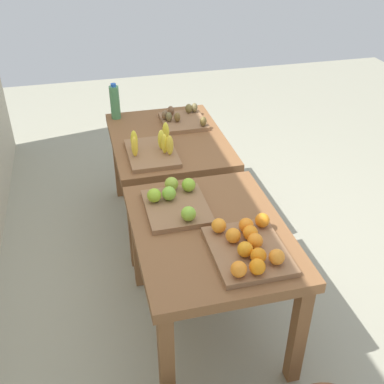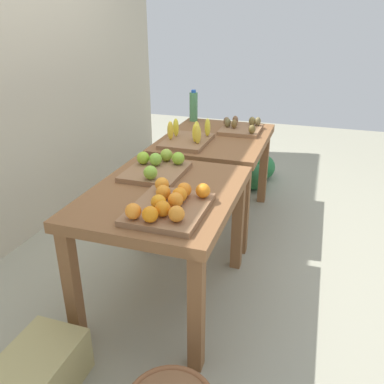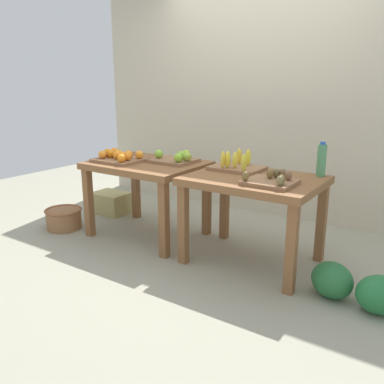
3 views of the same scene
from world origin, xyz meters
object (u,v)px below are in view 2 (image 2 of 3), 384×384
apple_bin (157,167)px  banana_crate (188,138)px  orange_bin (169,204)px  water_bottle (194,106)px  display_table_right (215,149)px  watermelon_pile (259,172)px  kiwi_bin (241,128)px  cardboard_produce_box (41,371)px  display_table_left (164,207)px

apple_bin → banana_crate: banana_crate is taller
orange_bin → water_bottle: (1.78, 0.45, 0.09)m
display_table_right → watermelon_pile: display_table_right is taller
orange_bin → water_bottle: bearing=14.1°
banana_crate → watermelon_pile: size_ratio=0.63×
display_table_right → orange_bin: (-1.36, -0.12, 0.15)m
kiwi_bin → cardboard_produce_box: (-2.14, 0.46, -0.64)m
banana_crate → orange_bin: bearing=-166.1°
display_table_left → watermelon_pile: bearing=-6.8°
banana_crate → cardboard_produce_box: bearing=175.0°
orange_bin → cardboard_produce_box: (-0.58, 0.42, -0.65)m
display_table_right → kiwi_bin: 0.29m
kiwi_bin → display_table_left: bearing=173.2°
display_table_left → kiwi_bin: (1.33, -0.16, 0.14)m
kiwi_bin → water_bottle: (0.21, 0.48, 0.10)m
display_table_right → cardboard_produce_box: bearing=171.2°
banana_crate → watermelon_pile: (1.13, -0.39, -0.64)m
display_table_right → kiwi_bin: size_ratio=2.88×
display_table_left → cardboard_produce_box: bearing=159.8°
apple_bin → kiwi_bin: (1.09, -0.29, -0.01)m
orange_bin → kiwi_bin: 1.57m
display_table_left → orange_bin: (-0.24, -0.12, 0.15)m
cardboard_produce_box → orange_bin: bearing=-36.2°
display_table_left → apple_bin: apple_bin is taller
display_table_left → orange_bin: bearing=-152.2°
orange_bin → kiwi_bin: size_ratio=1.23×
orange_bin → kiwi_bin: (1.56, -0.03, -0.01)m
apple_bin → watermelon_pile: (1.77, -0.37, -0.64)m
apple_bin → water_bottle: bearing=8.2°
banana_crate → water_bottle: bearing=14.4°
orange_bin → apple_bin: apple_bin is taller
display_table_left → apple_bin: bearing=30.0°
banana_crate → display_table_right: bearing=-31.8°
banana_crate → cardboard_produce_box: 1.82m
apple_bin → banana_crate: 0.64m
display_table_left → watermelon_pile: display_table_left is taller
banana_crate → kiwi_bin: size_ratio=1.22×
display_table_right → watermelon_pile: 1.04m
cardboard_produce_box → display_table_right: bearing=-8.8°
water_bottle → cardboard_produce_box: (-2.36, -0.02, -0.74)m
kiwi_bin → watermelon_pile: 0.93m
apple_bin → display_table_left: bearing=-150.0°
display_table_right → apple_bin: 0.91m
cardboard_produce_box → apple_bin: bearing=-8.9°
display_table_left → cardboard_produce_box: 1.00m
apple_bin → kiwi_bin: bearing=-15.0°
orange_bin → banana_crate: 1.15m
kiwi_bin → apple_bin: bearing=165.0°
kiwi_bin → watermelon_pile: (0.67, -0.08, -0.63)m
orange_bin → banana_crate: banana_crate is taller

